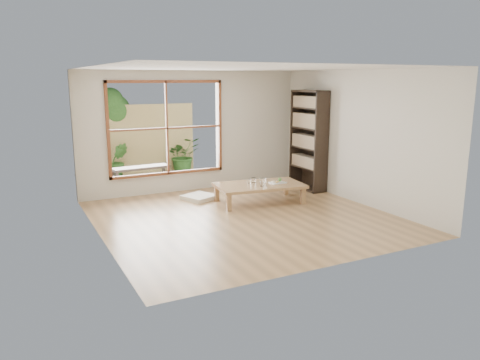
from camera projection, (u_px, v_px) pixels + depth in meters
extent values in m
plane|color=tan|center=(244.00, 217.00, 8.36)|extent=(5.00, 5.00, 0.00)
cube|color=#A2804E|center=(259.00, 185.00, 9.30)|extent=(1.82, 1.18, 0.05)
cube|color=#A2804E|center=(229.00, 203.00, 8.73)|extent=(0.10, 0.10, 0.32)
cube|color=#A2804E|center=(217.00, 193.00, 9.45)|extent=(0.10, 0.10, 0.32)
cube|color=#A2804E|center=(303.00, 196.00, 9.22)|extent=(0.10, 0.10, 0.32)
cube|color=#A2804E|center=(286.00, 187.00, 9.95)|extent=(0.10, 0.10, 0.32)
cube|color=white|center=(199.00, 197.00, 9.62)|extent=(0.75, 0.75, 0.08)
cube|color=black|center=(309.00, 140.00, 10.33)|extent=(0.35, 0.98, 2.18)
cylinder|color=silver|center=(262.00, 182.00, 9.11)|extent=(0.09, 0.09, 0.16)
cylinder|color=silver|center=(264.00, 181.00, 9.32)|extent=(0.08, 0.08, 0.11)
cylinder|color=silver|center=(254.00, 180.00, 9.42)|extent=(0.08, 0.08, 0.10)
cylinder|color=silver|center=(249.00, 181.00, 9.33)|extent=(0.07, 0.07, 0.09)
cube|color=white|center=(278.00, 183.00, 9.39)|extent=(0.32, 0.23, 0.02)
sphere|color=#4B7930|center=(280.00, 179.00, 9.45)|extent=(0.08, 0.08, 0.08)
cube|color=gold|center=(277.00, 182.00, 9.33)|extent=(0.06, 0.05, 0.03)
cube|color=beige|center=(273.00, 182.00, 9.38)|extent=(0.07, 0.06, 0.02)
cylinder|color=silver|center=(281.00, 182.00, 9.34)|extent=(0.18, 0.02, 0.01)
cube|color=#393029|center=(154.00, 182.00, 11.19)|extent=(2.80, 2.00, 0.05)
cube|color=black|center=(141.00, 168.00, 10.82)|extent=(1.33, 0.48, 0.05)
cube|color=black|center=(117.00, 181.00, 10.42)|extent=(0.06, 0.06, 0.36)
cube|color=black|center=(113.00, 178.00, 10.67)|extent=(0.06, 0.06, 0.36)
cube|color=black|center=(169.00, 175.00, 11.05)|extent=(0.06, 0.06, 0.36)
cube|color=black|center=(164.00, 173.00, 11.30)|extent=(0.06, 0.06, 0.36)
cube|color=tan|center=(141.00, 140.00, 11.87)|extent=(2.80, 0.06, 1.80)
imported|color=#326224|center=(183.00, 155.00, 12.13)|extent=(0.88, 0.77, 0.93)
imported|color=#326224|center=(118.00, 161.00, 11.39)|extent=(0.53, 0.44, 0.89)
cylinder|color=#4C3D2D|center=(111.00, 144.00, 11.85)|extent=(0.14, 0.14, 1.60)
sphere|color=#326224|center=(114.00, 110.00, 11.72)|extent=(0.84, 0.84, 0.84)
sphere|color=#326224|center=(102.00, 119.00, 11.71)|extent=(0.70, 0.70, 0.70)
sphere|color=#326224|center=(110.00, 101.00, 11.54)|extent=(0.64, 0.64, 0.64)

